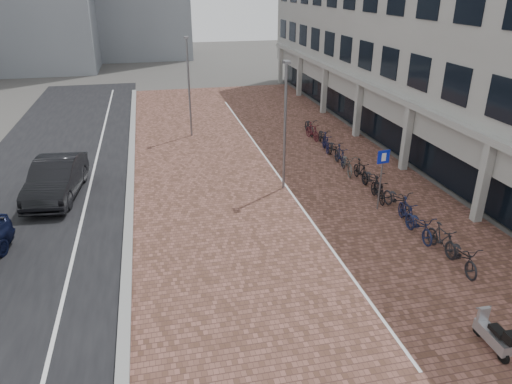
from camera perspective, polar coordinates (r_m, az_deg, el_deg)
name	(u,v)px	position (r m, az deg, el deg)	size (l,w,h in m)	color
ground	(301,312)	(14.56, 5.41, -14.19)	(140.00, 140.00, 0.00)	#474442
plaza_brick	(268,166)	(25.19, 1.41, 3.15)	(14.50, 42.00, 0.04)	brown
street_asphalt	(48,184)	(25.05, -23.80, 0.88)	(8.00, 50.00, 0.03)	black
curb	(131,176)	(24.52, -14.91, 1.86)	(0.35, 42.00, 0.14)	gray
lane_line	(91,180)	(24.70, -19.29, 1.35)	(0.12, 44.00, 0.00)	white
parking_line	(271,165)	(25.22, 1.85, 3.24)	(0.10, 30.00, 0.00)	white
car_dark	(56,179)	(23.16, -23.01, 1.50)	(1.83, 5.23, 1.72)	black
scooter_back	(493,334)	(14.41, 26.76, -15.07)	(0.45, 1.45, 1.00)	#ACACB2
parking_sign	(382,170)	(20.33, 14.97, 2.60)	(0.56, 0.12, 2.70)	slate
lamp_near	(285,129)	(21.49, 3.51, 7.64)	(0.12, 0.12, 5.87)	slate
lamp_far	(189,89)	(29.88, -8.09, 12.25)	(0.12, 0.12, 6.01)	slate
bike_row	(360,171)	(23.68, 12.46, 2.50)	(1.32, 18.12, 1.05)	black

